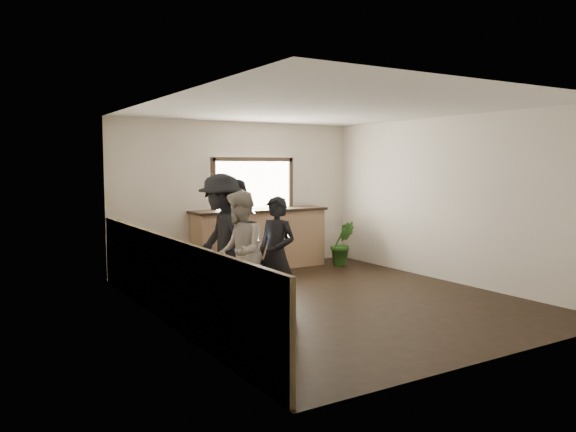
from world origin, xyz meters
TOP-DOWN VIEW (x-y plane):
  - ground at (0.00, 0.00)m, footprint 5.00×6.00m
  - room_shell at (-0.74, 0.00)m, footprint 5.01×6.01m
  - bar_counter at (0.30, 2.70)m, footprint 2.70×0.68m
  - sofa at (-1.92, -0.02)m, footprint 1.34×2.24m
  - coffee_table at (-1.12, -0.05)m, footprint 0.47×0.83m
  - cup_a at (-1.19, 0.09)m, footprint 0.19×0.19m
  - cup_b at (-1.01, -0.16)m, footprint 0.13×0.13m
  - potted_plant at (1.87, 2.15)m, footprint 0.59×0.54m
  - person_a at (-1.04, -0.25)m, footprint 0.58×0.68m
  - person_b at (-1.47, -0.01)m, footprint 0.91×0.99m
  - person_c at (-1.42, 0.65)m, footprint 0.73×1.23m
  - person_d at (-0.85, 1.26)m, footprint 0.99×1.07m

SIDE VIEW (x-z plane):
  - ground at x=0.00m, z-range -0.01..0.01m
  - coffee_table at x=-1.12m, z-range 0.00..0.36m
  - sofa at x=-1.92m, z-range 0.00..0.61m
  - cup_b at x=-1.01m, z-range 0.36..0.45m
  - cup_a at x=-1.19m, z-range 0.36..0.47m
  - potted_plant at x=1.87m, z-range 0.00..0.88m
  - bar_counter at x=0.30m, z-range -0.42..1.71m
  - person_a at x=-1.04m, z-range 0.00..1.57m
  - person_b at x=-1.47m, z-range 0.00..1.65m
  - person_d at x=-0.85m, z-range 0.00..1.76m
  - person_c at x=-1.42m, z-range 0.00..1.86m
  - room_shell at x=-0.74m, z-range 0.07..2.87m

